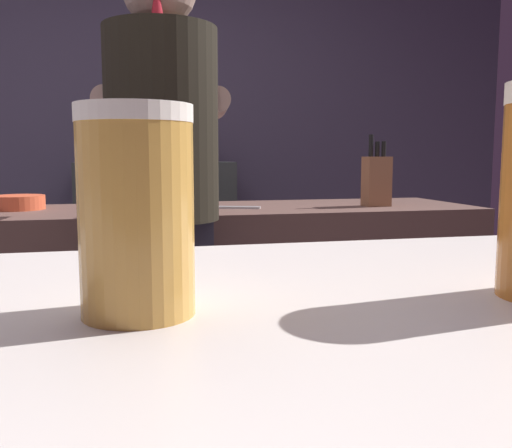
% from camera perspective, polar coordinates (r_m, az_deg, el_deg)
% --- Properties ---
extents(wall_back, '(5.20, 0.10, 2.70)m').
position_cam_1_polar(wall_back, '(3.61, -13.54, 10.27)').
color(wall_back, '#474056').
rests_on(wall_back, ground).
extents(prep_counter, '(2.10, 0.60, 0.93)m').
position_cam_1_polar(prep_counter, '(2.30, -4.23, -9.87)').
color(prep_counter, brown).
rests_on(prep_counter, ground).
extents(back_shelf, '(0.90, 0.36, 1.09)m').
position_cam_1_polar(back_shelf, '(3.38, -10.06, -3.06)').
color(back_shelf, '#353B3A').
rests_on(back_shelf, ground).
extents(bartender, '(0.46, 0.53, 1.73)m').
position_cam_1_polar(bartender, '(1.73, -9.46, 2.70)').
color(bartender, '#26232F').
rests_on(bartender, ground).
extents(knife_block, '(0.10, 0.08, 0.29)m').
position_cam_1_polar(knife_block, '(2.32, 12.21, 4.41)').
color(knife_block, '#945F40').
rests_on(knife_block, prep_counter).
extents(mixing_bowl, '(0.19, 0.19, 0.05)m').
position_cam_1_polar(mixing_bowl, '(2.31, -23.11, 2.04)').
color(mixing_bowl, '#D55232').
rests_on(mixing_bowl, prep_counter).
extents(chefs_knife, '(0.24, 0.11, 0.01)m').
position_cam_1_polar(chefs_knife, '(2.17, -2.71, 1.71)').
color(chefs_knife, silver).
rests_on(chefs_knife, prep_counter).
extents(pint_glass_near, '(0.07, 0.07, 0.13)m').
position_cam_1_polar(pint_glass_near, '(0.36, -12.10, 1.26)').
color(pint_glass_near, gold).
rests_on(pint_glass_near, bar_counter).
extents(bottle_soy, '(0.06, 0.06, 0.25)m').
position_cam_1_polar(bottle_soy, '(3.25, -12.72, 7.89)').
color(bottle_soy, '#4B7B34').
rests_on(bottle_soy, back_shelf).
extents(bottle_vinegar, '(0.05, 0.05, 0.23)m').
position_cam_1_polar(bottle_vinegar, '(3.42, -4.95, 7.83)').
color(bottle_vinegar, black).
rests_on(bottle_vinegar, back_shelf).
extents(bottle_hot_sauce, '(0.06, 0.06, 0.26)m').
position_cam_1_polar(bottle_hot_sauce, '(3.30, -8.14, 8.06)').
color(bottle_hot_sauce, red).
rests_on(bottle_hot_sauce, back_shelf).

